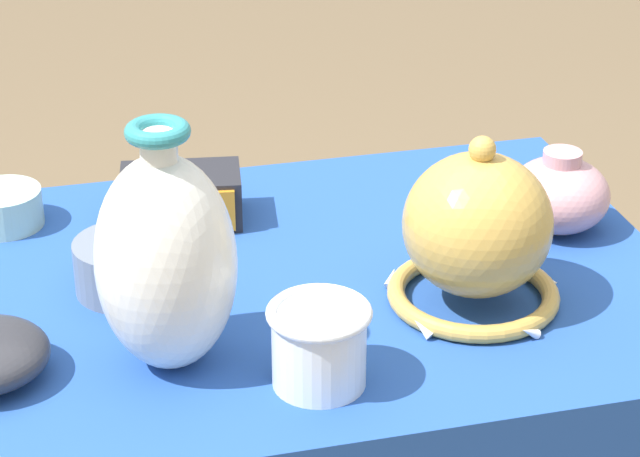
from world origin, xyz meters
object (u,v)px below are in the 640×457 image
object	(u,v)px
vase_dome_bell	(477,235)
mosaic_tile_box	(181,197)
pot_squat_slate	(127,266)
pot_squat_celadon	(3,208)
jar_round_rose	(559,194)
vase_tall_bulbous	(166,261)
cup_wide_porcelain	(319,343)

from	to	relation	value
vase_dome_bell	mosaic_tile_box	bearing A→B (deg)	135.70
vase_dome_bell	pot_squat_slate	xyz separation A→B (m)	(-0.40, 0.13, -0.06)
vase_dome_bell	pot_squat_celadon	xyz separation A→B (m)	(-0.55, 0.35, -0.07)
mosaic_tile_box	pot_squat_celadon	distance (m)	0.24
pot_squat_celadon	jar_round_rose	xyz separation A→B (m)	(0.72, -0.19, 0.03)
vase_tall_bulbous	pot_squat_slate	bearing A→B (deg)	99.56
vase_dome_bell	mosaic_tile_box	world-z (taller)	vase_dome_bell
vase_tall_bulbous	vase_dome_bell	distance (m)	0.38
cup_wide_porcelain	pot_squat_slate	bearing A→B (deg)	125.01
pot_squat_slate	cup_wide_porcelain	xyz separation A→B (m)	(0.18, -0.26, 0.02)
pot_squat_slate	cup_wide_porcelain	distance (m)	0.31
pot_squat_celadon	vase_tall_bulbous	bearing A→B (deg)	-66.09
vase_dome_bell	cup_wide_porcelain	bearing A→B (deg)	-150.94
mosaic_tile_box	pot_squat_slate	bearing A→B (deg)	-110.18
pot_squat_slate	jar_round_rose	distance (m)	0.58
pot_squat_celadon	jar_round_rose	bearing A→B (deg)	-14.77
vase_dome_bell	mosaic_tile_box	xyz separation A→B (m)	(-0.31, 0.30, -0.06)
vase_tall_bulbous	mosaic_tile_box	size ratio (longest dim) A/B	1.66
pot_squat_slate	mosaic_tile_box	bearing A→B (deg)	61.56
jar_round_rose	cup_wide_porcelain	bearing A→B (deg)	-144.99
pot_squat_slate	vase_tall_bulbous	bearing A→B (deg)	-80.44
vase_dome_bell	cup_wide_porcelain	size ratio (longest dim) A/B	1.92
pot_squat_celadon	pot_squat_slate	distance (m)	0.26
vase_tall_bulbous	pot_squat_slate	world-z (taller)	vase_tall_bulbous
vase_dome_bell	pot_squat_celadon	world-z (taller)	vase_dome_bell
vase_tall_bulbous	jar_round_rose	world-z (taller)	vase_tall_bulbous
mosaic_tile_box	vase_tall_bulbous	bearing A→B (deg)	-92.02
vase_tall_bulbous	pot_squat_slate	xyz separation A→B (m)	(-0.03, 0.18, -0.10)
pot_squat_slate	vase_dome_bell	bearing A→B (deg)	-18.14
mosaic_tile_box	cup_wide_porcelain	size ratio (longest dim) A/B	1.52
pot_squat_slate	cup_wide_porcelain	world-z (taller)	cup_wide_porcelain
mosaic_tile_box	jar_round_rose	size ratio (longest dim) A/B	1.28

